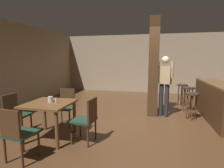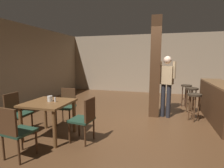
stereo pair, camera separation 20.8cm
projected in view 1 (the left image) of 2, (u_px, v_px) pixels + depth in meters
The scene contains 15 objects.
ground_plane at pixel (138, 125), 4.37m from camera, with size 10.80×10.80×0.00m, color #4C301C.
wall_back at pixel (145, 64), 8.51m from camera, with size 8.00×0.10×2.80m, color gray.
pillar at pixel (154, 68), 4.95m from camera, with size 0.28×0.28×2.80m, color #422816.
dining_table at pixel (49, 109), 3.57m from camera, with size 0.89×0.89×0.76m.
chair_east at pixel (87, 118), 3.40m from camera, with size 0.46×0.46×0.89m.
chair_north at pixel (66, 105), 4.38m from camera, with size 0.46×0.46×0.89m.
chair_south at pixel (17, 132), 2.75m from camera, with size 0.46×0.46×0.89m.
chair_west at pixel (15, 113), 3.74m from camera, with size 0.44×0.44×0.89m.
napkin_cup at pixel (50, 99), 3.59m from camera, with size 0.10×0.10×0.12m, color beige.
salt_shaker at pixel (56, 100), 3.56m from camera, with size 0.03×0.03×0.10m, color silver.
standing_person at pixel (165, 82), 4.93m from camera, with size 0.47×0.30×1.72m.
bar_counter at pixel (213, 101), 4.72m from camera, with size 0.56×2.38×1.02m.
bar_stool_near at pixel (192, 100), 4.72m from camera, with size 0.36×0.36×0.73m.
bar_stool_mid at pixel (188, 93), 5.42m from camera, with size 0.36×0.36×0.78m.
bar_stool_far at pixel (182, 90), 6.10m from camera, with size 0.35×0.35×0.76m.
Camera 1 is at (0.30, -4.22, 1.65)m, focal length 28.00 mm.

